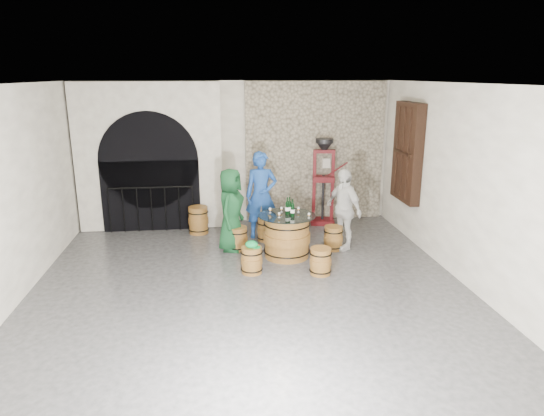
{
  "coord_description": "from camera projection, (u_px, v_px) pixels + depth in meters",
  "views": [
    {
      "loc": [
        -0.51,
        -6.96,
        3.34
      ],
      "look_at": [
        0.48,
        1.22,
        1.05
      ],
      "focal_mm": 32.0,
      "sensor_mm": 36.0,
      "label": 1
    }
  ],
  "objects": [
    {
      "name": "wall_back",
      "position": [
        237.0,
        153.0,
        11.01
      ],
      "size": [
        8.0,
        0.0,
        8.0
      ],
      "primitive_type": "plane",
      "rotation": [
        1.57,
        0.0,
        0.0
      ],
      "color": "silver",
      "rests_on": "ground"
    },
    {
      "name": "ground",
      "position": [
        251.0,
        294.0,
        7.61
      ],
      "size": [
        8.0,
        8.0,
        0.0
      ],
      "primitive_type": "plane",
      "color": "#313133",
      "rests_on": "ground"
    },
    {
      "name": "tasting_glass_a",
      "position": [
        279.0,
        215.0,
        8.77
      ],
      "size": [
        0.05,
        0.05,
        0.1
      ],
      "primitive_type": null,
      "color": "#C67926",
      "rests_on": "barrel_table"
    },
    {
      "name": "barrel_stool_right",
      "position": [
        333.0,
        238.0,
        9.48
      ],
      "size": [
        0.39,
        0.39,
        0.47
      ],
      "color": "brown",
      "rests_on": "ground"
    },
    {
      "name": "ceiling",
      "position": [
        249.0,
        84.0,
        6.76
      ],
      "size": [
        8.0,
        8.0,
        0.0
      ],
      "primitive_type": "plane",
      "rotation": [
        3.14,
        0.0,
        0.0
      ],
      "color": "beige",
      "rests_on": "wall_back"
    },
    {
      "name": "person_green",
      "position": [
        231.0,
        210.0,
        9.34
      ],
      "size": [
        0.77,
        0.92,
        1.61
      ],
      "primitive_type": "imported",
      "rotation": [
        0.0,
        0.0,
        1.2
      ],
      "color": "#113E1E",
      "rests_on": "ground"
    },
    {
      "name": "barrel_stool_left",
      "position": [
        238.0,
        239.0,
        9.44
      ],
      "size": [
        0.39,
        0.39,
        0.47
      ],
      "color": "brown",
      "rests_on": "ground"
    },
    {
      "name": "barrel_stool_far",
      "position": [
        266.0,
        230.0,
        10.0
      ],
      "size": [
        0.39,
        0.39,
        0.47
      ],
      "color": "brown",
      "rests_on": "ground"
    },
    {
      "name": "person_blue",
      "position": [
        261.0,
        195.0,
        10.05
      ],
      "size": [
        0.67,
        0.45,
        1.82
      ],
      "primitive_type": "imported",
      "rotation": [
        0.0,
        0.0,
        -0.03
      ],
      "color": "#1A4291",
      "rests_on": "ground"
    },
    {
      "name": "person_white",
      "position": [
        343.0,
        209.0,
        9.41
      ],
      "size": [
        0.76,
        1.01,
        1.6
      ],
      "primitive_type": "imported",
      "rotation": [
        0.0,
        0.0,
        -1.12
      ],
      "color": "silver",
      "rests_on": "ground"
    },
    {
      "name": "arched_opening",
      "position": [
        150.0,
        157.0,
        10.55
      ],
      "size": [
        3.1,
        0.6,
        3.19
      ],
      "color": "silver",
      "rests_on": "ground"
    },
    {
      "name": "wine_bottle_right",
      "position": [
        290.0,
        207.0,
        9.0
      ],
      "size": [
        0.08,
        0.08,
        0.32
      ],
      "color": "black",
      "rests_on": "barrel_table"
    },
    {
      "name": "tasting_glass_c",
      "position": [
        281.0,
        210.0,
        9.13
      ],
      "size": [
        0.05,
        0.05,
        0.1
      ],
      "primitive_type": null,
      "color": "#C67926",
      "rests_on": "barrel_table"
    },
    {
      "name": "wine_bottle_left",
      "position": [
        287.0,
        207.0,
        8.97
      ],
      "size": [
        0.08,
        0.08,
        0.32
      ],
      "color": "black",
      "rests_on": "barrel_table"
    },
    {
      "name": "tasting_glass_d",
      "position": [
        292.0,
        210.0,
        9.13
      ],
      "size": [
        0.05,
        0.05,
        0.1
      ],
      "primitive_type": null,
      "color": "#C67926",
      "rests_on": "barrel_table"
    },
    {
      "name": "side_barrel",
      "position": [
        198.0,
        220.0,
        10.44
      ],
      "size": [
        0.44,
        0.44,
        0.59
      ],
      "rotation": [
        0.0,
        0.0,
        -0.41
      ],
      "color": "brown",
      "rests_on": "ground"
    },
    {
      "name": "wine_bottle_center",
      "position": [
        293.0,
        209.0,
        8.83
      ],
      "size": [
        0.08,
        0.08,
        0.32
      ],
      "color": "black",
      "rests_on": "barrel_table"
    },
    {
      "name": "green_cap",
      "position": [
        252.0,
        244.0,
        8.28
      ],
      "size": [
        0.26,
        0.22,
        0.12
      ],
      "color": "#0C8439",
      "rests_on": "barrel_stool_near_left"
    },
    {
      "name": "tasting_glass_e",
      "position": [
        309.0,
        216.0,
        8.74
      ],
      "size": [
        0.05,
        0.05,
        0.1
      ],
      "primitive_type": null,
      "color": "#C67926",
      "rests_on": "barrel_table"
    },
    {
      "name": "stone_facing_panel",
      "position": [
        315.0,
        152.0,
        11.16
      ],
      "size": [
        3.2,
        0.12,
        3.18
      ],
      "primitive_type": "cube",
      "color": "#A29781",
      "rests_on": "ground"
    },
    {
      "name": "barrel_stool_near_left",
      "position": [
        252.0,
        260.0,
        8.36
      ],
      "size": [
        0.39,
        0.39,
        0.47
      ],
      "color": "brown",
      "rests_on": "ground"
    },
    {
      "name": "corking_press",
      "position": [
        324.0,
        175.0,
        10.89
      ],
      "size": [
        0.82,
        0.52,
        1.96
      ],
      "rotation": [
        0.0,
        0.0,
        -0.17
      ],
      "color": "#550E13",
      "rests_on": "ground"
    },
    {
      "name": "tasting_glass_b",
      "position": [
        298.0,
        210.0,
        9.12
      ],
      "size": [
        0.05,
        0.05,
        0.1
      ],
      "primitive_type": null,
      "color": "#C67926",
      "rests_on": "barrel_table"
    },
    {
      "name": "shuttered_window",
      "position": [
        407.0,
        152.0,
        9.82
      ],
      "size": [
        0.23,
        1.1,
        2.0
      ],
      "color": "black",
      "rests_on": "wall_right"
    },
    {
      "name": "wall_left",
      "position": [
        1.0,
        202.0,
        6.78
      ],
      "size": [
        0.0,
        8.0,
        8.0
      ],
      "primitive_type": "plane",
      "rotation": [
        1.57,
        0.0,
        1.57
      ],
      "color": "silver",
      "rests_on": "ground"
    },
    {
      "name": "tasting_glass_f",
      "position": [
        270.0,
        210.0,
        9.07
      ],
      "size": [
        0.05,
        0.05,
        0.1
      ],
      "primitive_type": null,
      "color": "#C67926",
      "rests_on": "barrel_table"
    },
    {
      "name": "wall_right",
      "position": [
        473.0,
        189.0,
        7.59
      ],
      "size": [
        0.0,
        8.0,
        8.0
      ],
      "primitive_type": "plane",
      "rotation": [
        1.57,
        0.0,
        -1.57
      ],
      "color": "silver",
      "rests_on": "ground"
    },
    {
      "name": "barrel_table",
      "position": [
        287.0,
        236.0,
        9.06
      ],
      "size": [
        1.07,
        1.07,
        0.82
      ],
      "color": "brown",
      "rests_on": "ground"
    },
    {
      "name": "wall_front",
      "position": [
        294.0,
        333.0,
        3.36
      ],
      "size": [
        8.0,
        0.0,
        8.0
      ],
      "primitive_type": "plane",
      "rotation": [
        -1.57,
        0.0,
        0.0
      ],
      "color": "silver",
      "rests_on": "ground"
    },
    {
      "name": "barrel_stool_near_right",
      "position": [
        321.0,
        261.0,
        8.31
      ],
      "size": [
        0.39,
        0.39,
        0.47
      ],
      "color": "brown",
      "rests_on": "ground"
    },
    {
      "name": "control_box",
      "position": [
        326.0,
        163.0,
        11.18
      ],
      "size": [
        0.18,
        0.1,
        0.22
      ],
      "primitive_type": "cube",
      "color": "silver",
      "rests_on": "wall_back"
    }
  ]
}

